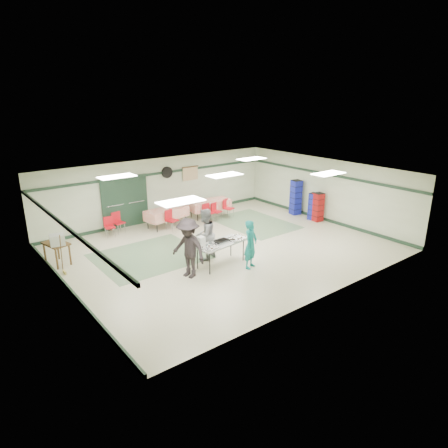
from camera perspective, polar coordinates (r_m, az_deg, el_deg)
floor at (r=14.42m, az=0.08°, el=-3.48°), size 11.00×11.00×0.00m
ceiling at (r=13.65m, az=0.08°, el=7.10°), size 11.00×11.00×0.00m
wall_back at (r=17.62m, az=-8.99°, el=4.98°), size 11.00×0.00×11.00m
wall_front at (r=10.98m, az=14.70°, el=-3.75°), size 11.00×0.00×11.00m
wall_left at (r=11.62m, az=-21.88°, el=-3.27°), size 0.00×9.00×9.00m
wall_right at (r=17.78m, az=14.25°, el=4.75°), size 0.00×9.00×9.00m
trim_back at (r=17.45m, az=-9.06°, el=7.20°), size 11.00×0.06×0.10m
baseboard_back at (r=17.94m, az=-8.74°, el=0.95°), size 11.00×0.06×0.12m
trim_left at (r=11.40m, az=-22.15°, el=0.04°), size 0.06×9.00×0.10m
baseboard_left at (r=12.14m, az=-21.01°, el=-8.91°), size 0.06×9.00×0.12m
trim_right at (r=17.61m, az=14.37°, el=6.95°), size 0.06×9.00×0.10m
baseboard_right at (r=18.09m, az=13.87°, el=0.77°), size 0.06×9.00×0.12m
green_patch_a at (r=13.97m, az=-10.63°, el=-4.55°), size 3.50×3.00×0.01m
green_patch_b at (r=17.20m, az=4.36°, el=0.15°), size 2.50×3.50×0.01m
double_door_left at (r=16.73m, az=-15.42°, el=2.75°), size 0.90×0.06×2.10m
double_door_right at (r=17.09m, az=-12.50°, el=3.31°), size 0.90×0.06×2.10m
door_frame at (r=16.89m, az=-13.93°, el=3.02°), size 2.00×0.03×2.15m
wall_fan at (r=17.57m, az=-8.15°, el=7.32°), size 0.50×0.10×0.50m
scroll_banner at (r=18.22m, az=-4.83°, el=7.19°), size 0.80×0.02×0.60m
serving_table at (r=12.84m, az=-0.45°, el=-2.89°), size 1.84×0.93×0.76m
sheet_tray_right at (r=13.14m, az=1.72°, el=-2.11°), size 0.66×0.53×0.02m
sheet_tray_mid at (r=12.85m, az=-0.71°, el=-2.59°), size 0.62×0.50×0.02m
sheet_tray_left at (r=12.36m, az=-2.28°, el=-3.48°), size 0.68×0.55×0.02m
baking_pan at (r=12.84m, az=-0.33°, el=-2.47°), size 0.51×0.36×0.08m
foam_box_stack at (r=12.39m, az=-3.32°, el=-2.62°), size 0.24×0.23×0.35m
volunteer_teal at (r=12.64m, az=3.82°, el=-2.93°), size 0.68×0.57×1.58m
volunteer_grey at (r=13.24m, az=-2.74°, el=-1.50°), size 1.00×0.88×1.75m
volunteer_dark at (r=11.99m, az=-5.11°, el=-3.45°), size 0.97×1.34×1.86m
dining_table_a at (r=17.89m, az=-2.08°, el=2.82°), size 1.93×1.03×0.77m
dining_table_b at (r=16.76m, az=-8.19°, el=1.55°), size 1.93×1.09×0.77m
chair_a at (r=17.41m, az=-1.25°, el=2.06°), size 0.45×0.45×0.78m
chair_b at (r=17.17m, az=-2.41°, el=1.89°), size 0.40×0.40×0.81m
chair_c at (r=17.79m, az=0.45°, el=2.53°), size 0.49×0.49×0.83m
chair_d at (r=16.22m, az=-7.67°, el=0.84°), size 0.50×0.50×0.86m
chair_loose_a at (r=16.37m, az=-14.98°, el=0.51°), size 0.46×0.46×0.85m
chair_loose_b at (r=16.05m, az=-16.10°, el=-0.10°), size 0.41×0.41×0.79m
crate_stack_blue_a at (r=18.47m, az=10.22°, el=3.76°), size 0.48×0.48×1.59m
crate_stack_red at (r=17.71m, az=13.26°, el=2.36°), size 0.43×0.43×1.25m
crate_stack_blue_b at (r=17.86m, az=12.68°, el=2.44°), size 0.43×0.43×1.20m
printer_table at (r=13.99m, az=-22.85°, el=-2.89°), size 0.76×0.99×0.74m
office_printer at (r=13.69m, az=-22.73°, el=-2.09°), size 0.50×0.46×0.35m
broom at (r=13.22m, az=-22.22°, el=-3.93°), size 0.08×0.21×1.26m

